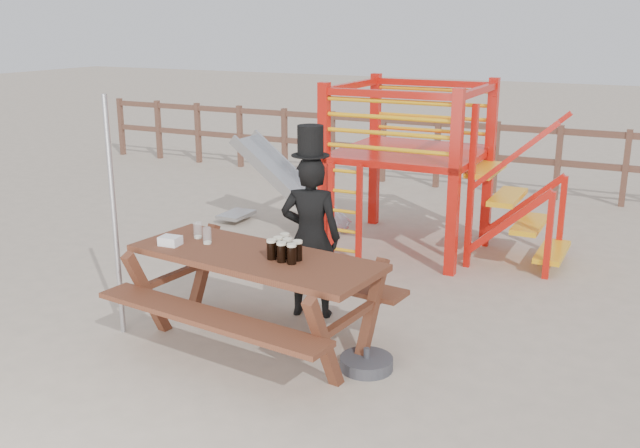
{
  "coord_description": "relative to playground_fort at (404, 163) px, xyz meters",
  "views": [
    {
      "loc": [
        3.09,
        -4.71,
        2.79
      ],
      "look_at": [
        0.34,
        0.8,
        1.03
      ],
      "focal_mm": 40.0,
      "sensor_mm": 36.0,
      "label": 1
    }
  ],
  "objects": [
    {
      "name": "picnic_table",
      "position": [
        -0.12,
        -3.37,
        -0.53
      ],
      "size": [
        2.39,
        1.78,
        0.86
      ],
      "rotation": [
        0.0,
        0.0,
        -0.12
      ],
      "color": "brown",
      "rests_on": "ground"
    },
    {
      "name": "man_with_hat",
      "position": [
        -0.02,
        -2.5,
        -0.24
      ],
      "size": [
        0.66,
        0.53,
        1.87
      ],
      "rotation": [
        0.0,
        0.0,
        3.43
      ],
      "color": "black",
      "rests_on": "ground"
    },
    {
      "name": "back_fence",
      "position": [
        -0.12,
        3.42,
        -0.34
      ],
      "size": [
        15.09,
        0.09,
        1.2
      ],
      "color": "brown",
      "rests_on": "ground"
    },
    {
      "name": "playground_fort",
      "position": [
        0.0,
        0.0,
        0.0
      ],
      "size": [
        4.71,
        1.84,
        2.1
      ],
      "color": "red",
      "rests_on": "ground"
    },
    {
      "name": "metal_pole",
      "position": [
        -1.39,
        -3.65,
        0.02
      ],
      "size": [
        0.05,
        0.05,
        2.19
      ],
      "primitive_type": "cylinder",
      "color": "#B2B2B7",
      "rests_on": "ground"
    },
    {
      "name": "stout_pints",
      "position": [
        0.17,
        -3.35,
        -0.12
      ],
      "size": [
        0.29,
        0.31,
        0.17
      ],
      "color": "black",
      "rests_on": "picnic_table"
    },
    {
      "name": "parasol_base",
      "position": [
        0.92,
        -3.32,
        -1.02
      ],
      "size": [
        0.44,
        0.44,
        0.19
      ],
      "color": "#3A3A3F",
      "rests_on": "ground"
    },
    {
      "name": "paper_bag",
      "position": [
        -0.92,
        -3.48,
        -0.17
      ],
      "size": [
        0.19,
        0.15,
        0.08
      ],
      "primitive_type": "cube",
      "rotation": [
        0.0,
        0.0,
        0.08
      ],
      "color": "white",
      "rests_on": "picnic_table"
    },
    {
      "name": "empty_glasses",
      "position": [
        -0.74,
        -3.25,
        -0.14
      ],
      "size": [
        0.26,
        0.18,
        0.15
      ],
      "color": "silver",
      "rests_on": "picnic_table"
    },
    {
      "name": "ground",
      "position": [
        -0.12,
        -3.58,
        -1.07
      ],
      "size": [
        60.0,
        60.0,
        0.0
      ],
      "primitive_type": "plane",
      "color": "#B6A38D",
      "rests_on": "ground"
    }
  ]
}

